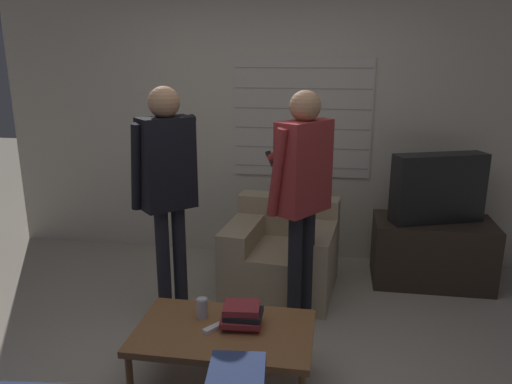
{
  "coord_description": "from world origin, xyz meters",
  "views": [
    {
      "loc": [
        0.64,
        -2.63,
        1.94
      ],
      "look_at": [
        0.11,
        0.69,
        1.0
      ],
      "focal_mm": 35.0,
      "sensor_mm": 36.0,
      "label": 1
    }
  ],
  "objects": [
    {
      "name": "ground_plane",
      "position": [
        0.0,
        0.0,
        0.0
      ],
      "size": [
        16.0,
        16.0,
        0.0
      ],
      "primitive_type": "plane",
      "color": "#B2A893"
    },
    {
      "name": "armchair_beige",
      "position": [
        0.24,
        1.25,
        0.31
      ],
      "size": [
        0.95,
        0.89,
        0.75
      ],
      "rotation": [
        0.0,
        0.0,
        3.03
      ],
      "color": "tan",
      "rests_on": "ground_plane"
    },
    {
      "name": "tv",
      "position": [
        1.51,
        1.57,
        0.85
      ],
      "size": [
        0.8,
        0.46,
        0.58
      ],
      "rotation": [
        0.0,
        0.0,
        3.49
      ],
      "color": "black",
      "rests_on": "tv_stand"
    },
    {
      "name": "coffee_table",
      "position": [
        0.05,
        -0.12,
        0.36
      ],
      "size": [
        1.03,
        0.63,
        0.39
      ],
      "color": "brown",
      "rests_on": "ground_plane"
    },
    {
      "name": "tv_stand",
      "position": [
        1.51,
        1.57,
        0.28
      ],
      "size": [
        0.99,
        0.52,
        0.56
      ],
      "color": "#33281E",
      "rests_on": "ground_plane"
    },
    {
      "name": "soda_can",
      "position": [
        -0.11,
        -0.01,
        0.46
      ],
      "size": [
        0.07,
        0.07,
        0.13
      ],
      "color": "silver",
      "rests_on": "coffee_table"
    },
    {
      "name": "person_left_standing",
      "position": [
        -0.53,
        0.66,
        1.1
      ],
      "size": [
        0.51,
        0.81,
        1.73
      ],
      "rotation": [
        0.0,
        0.0,
        0.77
      ],
      "color": "black",
      "rests_on": "ground_plane"
    },
    {
      "name": "spare_remote",
      "position": [
        -0.01,
        -0.14,
        0.41
      ],
      "size": [
        0.11,
        0.13,
        0.02
      ],
      "rotation": [
        0.0,
        0.0,
        -0.64
      ],
      "color": "white",
      "rests_on": "coffee_table"
    },
    {
      "name": "book_stack",
      "position": [
        0.15,
        -0.07,
        0.46
      ],
      "size": [
        0.25,
        0.21,
        0.13
      ],
      "color": "maroon",
      "rests_on": "coffee_table"
    },
    {
      "name": "wall_back",
      "position": [
        0.01,
        2.03,
        1.28
      ],
      "size": [
        5.2,
        0.08,
        2.55
      ],
      "color": "beige",
      "rests_on": "ground_plane"
    },
    {
      "name": "person_right_standing",
      "position": [
        0.42,
        0.75,
        1.08
      ],
      "size": [
        0.54,
        0.75,
        1.7
      ],
      "rotation": [
        0.0,
        0.0,
        0.97
      ],
      "color": "black",
      "rests_on": "ground_plane"
    }
  ]
}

